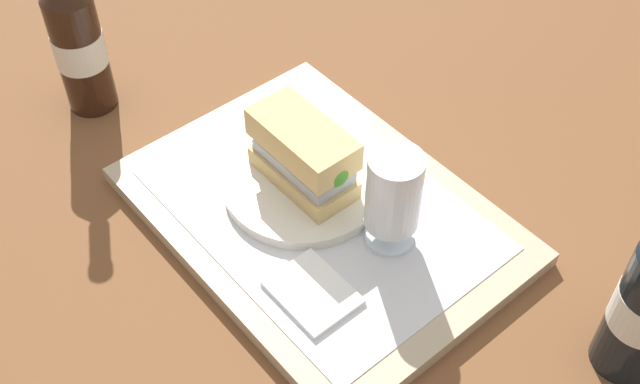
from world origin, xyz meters
TOP-DOWN VIEW (x-y plane):
  - ground_plane at (0.00, 0.00)m, footprint 3.00×3.00m
  - tray at (0.00, 0.00)m, footprint 0.44×0.32m
  - placemat at (0.00, 0.00)m, footprint 0.38×0.27m
  - plate at (-0.04, 0.01)m, footprint 0.19×0.19m
  - sandwich at (-0.03, 0.01)m, footprint 0.13×0.06m
  - beer_glass at (0.08, 0.03)m, footprint 0.06×0.06m
  - napkin_folded at (0.09, -0.08)m, footprint 0.09×0.07m
  - second_bottle at (-0.36, -0.10)m, footprint 0.07×0.07m

SIDE VIEW (x-z plane):
  - ground_plane at x=0.00m, z-range 0.00..0.00m
  - tray at x=0.00m, z-range 0.00..0.02m
  - placemat at x=0.00m, z-range 0.02..0.02m
  - napkin_folded at x=0.09m, z-range 0.02..0.03m
  - plate at x=-0.04m, z-range 0.02..0.04m
  - sandwich at x=-0.03m, z-range 0.04..0.12m
  - beer_glass at x=0.08m, z-range 0.03..0.15m
  - second_bottle at x=-0.36m, z-range -0.03..0.24m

